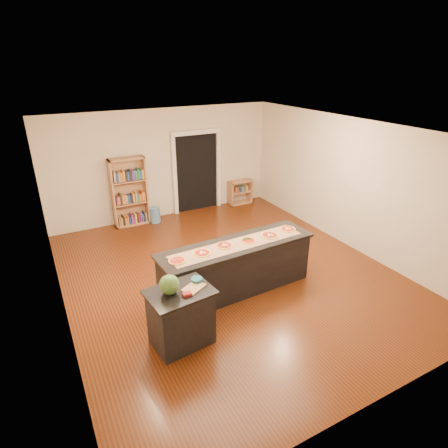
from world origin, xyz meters
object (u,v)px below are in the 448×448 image
side_counter (181,317)px  waste_bin (155,215)px  bookshelf (129,192)px  low_shelf (240,192)px  watermelon (169,285)px  kitchen_island (236,267)px

side_counter → waste_bin: side_counter is taller
waste_bin → side_counter: bearing=-103.6°
side_counter → bookshelf: (0.54, 4.67, 0.41)m
low_shelf → watermelon: watermelon is taller
kitchen_island → bookshelf: bookshelf is taller
kitchen_island → waste_bin: (-0.31, 3.70, -0.28)m
low_shelf → watermelon: size_ratio=2.44×
low_shelf → waste_bin: 2.64m
bookshelf → waste_bin: size_ratio=4.39×
kitchen_island → side_counter: 1.63m
kitchen_island → bookshelf: bearing=100.2°
watermelon → bookshelf: bearing=81.8°
waste_bin → watermelon: watermelon is taller
waste_bin → low_shelf: bearing=3.3°
side_counter → waste_bin: size_ratio=2.32×
low_shelf → side_counter: bearing=-128.6°
kitchen_island → waste_bin: bearing=92.2°
waste_bin → kitchen_island: bearing=-85.2°
waste_bin → watermelon: (-1.23, -4.51, 0.85)m
side_counter → low_shelf: bearing=45.2°
side_counter → waste_bin: (1.09, 4.52, -0.26)m
low_shelf → waste_bin: low_shelf is taller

